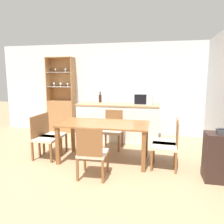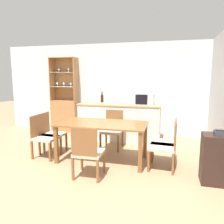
{
  "view_description": "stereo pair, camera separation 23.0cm",
  "coord_description": "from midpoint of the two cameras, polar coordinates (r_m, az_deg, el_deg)",
  "views": [
    {
      "loc": [
        1.33,
        -3.53,
        1.62
      ],
      "look_at": [
        0.32,
        1.17,
        0.85
      ],
      "focal_mm": 35.0,
      "sensor_mm": 36.0,
      "label": 1
    },
    {
      "loc": [
        1.56,
        -3.48,
        1.62
      ],
      "look_at": [
        0.32,
        1.17,
        0.85
      ],
      "focal_mm": 35.0,
      "sensor_mm": 36.0,
      "label": 2
    }
  ],
  "objects": [
    {
      "name": "telephone",
      "position": [
        3.67,
        28.27,
        -4.84
      ],
      "size": [
        0.2,
        0.14,
        0.1
      ],
      "color": "#38383D",
      "rests_on": "side_cabinet"
    },
    {
      "name": "ground_plane",
      "position": [
        4.12,
        -7.16,
        -14.08
      ],
      "size": [
        18.0,
        18.0,
        0.0
      ],
      "primitive_type": "plane",
      "color": "#A37F5B"
    },
    {
      "name": "wall_back",
      "position": [
        6.31,
        1.61,
        6.02
      ],
      "size": [
        6.8,
        0.06,
        2.55
      ],
      "color": "silver",
      "rests_on": "ground_plane"
    },
    {
      "name": "dining_chair_side_left_near",
      "position": [
        4.62,
        -15.93,
        -6.19
      ],
      "size": [
        0.46,
        0.46,
        0.86
      ],
      "rotation": [
        0.0,
        0.0,
        -1.61
      ],
      "color": "#C1B299",
      "rests_on": "ground_plane"
    },
    {
      "name": "dining_table",
      "position": [
        4.22,
        -1.02,
        -4.28
      ],
      "size": [
        1.7,
        0.86,
        0.75
      ],
      "color": "brown",
      "rests_on": "ground_plane"
    },
    {
      "name": "kitchen_counter",
      "position": [
        5.64,
        3.11,
        -2.61
      ],
      "size": [
        2.09,
        0.63,
        0.94
      ],
      "color": "silver",
      "rests_on": "ground_plane"
    },
    {
      "name": "dining_chair_head_near",
      "position": [
        3.57,
        -4.43,
        -10.45
      ],
      "size": [
        0.47,
        0.47,
        0.86
      ],
      "rotation": [
        0.0,
        0.0,
        0.04
      ],
      "color": "#C1B299",
      "rests_on": "ground_plane"
    },
    {
      "name": "side_cabinet",
      "position": [
        3.82,
        27.55,
        -10.88
      ],
      "size": [
        0.48,
        0.37,
        0.76
      ],
      "color": "black",
      "rests_on": "ground_plane"
    },
    {
      "name": "dining_chair_side_right_near",
      "position": [
        4.0,
        15.34,
        -8.6
      ],
      "size": [
        0.48,
        0.48,
        0.86
      ],
      "rotation": [
        0.0,
        0.0,
        1.5
      ],
      "color": "#C1B299",
      "rests_on": "ground_plane"
    },
    {
      "name": "wine_bottle",
      "position": [
        5.89,
        -1.49,
        3.65
      ],
      "size": [
        0.08,
        0.08,
        0.29
      ],
      "color": "black",
      "rests_on": "kitchen_counter"
    },
    {
      "name": "dining_chair_side_left_far",
      "position": [
        4.84,
        -14.37,
        -5.44
      ],
      "size": [
        0.46,
        0.46,
        0.86
      ],
      "rotation": [
        0.0,
        0.0,
        -1.61
      ],
      "color": "#C1B299",
      "rests_on": "ground_plane"
    },
    {
      "name": "dining_chair_side_right_far",
      "position": [
        4.24,
        15.32,
        -7.55
      ],
      "size": [
        0.47,
        0.47,
        0.86
      ],
      "rotation": [
        0.0,
        0.0,
        1.51
      ],
      "color": "#C1B299",
      "rests_on": "ground_plane"
    },
    {
      "name": "dining_chair_head_far",
      "position": [
        5.0,
        1.44,
        -4.69
      ],
      "size": [
        0.46,
        0.46,
        0.86
      ],
      "rotation": [
        0.0,
        0.0,
        3.11
      ],
      "color": "#C1B299",
      "rests_on": "ground_plane"
    },
    {
      "name": "display_cabinet",
      "position": [
        6.68,
        -11.15,
        0.47
      ],
      "size": [
        0.78,
        0.36,
        2.18
      ],
      "color": "#A37042",
      "rests_on": "ground_plane"
    },
    {
      "name": "microwave",
      "position": [
        5.48,
        9.74,
        3.38
      ],
      "size": [
        0.45,
        0.34,
        0.28
      ],
      "color": "#B7BABF",
      "rests_on": "kitchen_counter"
    }
  ]
}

